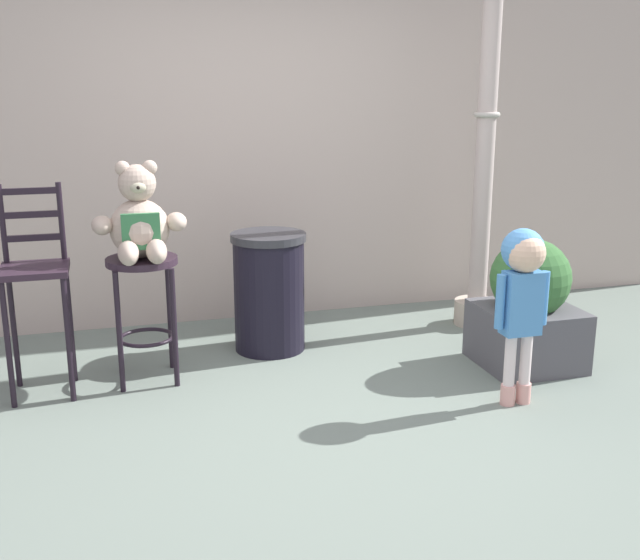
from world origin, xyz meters
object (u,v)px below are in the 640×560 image
Objects in this scene: bar_stool_with_teddy at (144,292)px; planter_with_shrub at (528,308)px; trash_bin at (269,292)px; teddy_bear at (140,223)px; bar_chair_empty at (36,281)px; child_walking at (523,279)px; lamppost at (483,186)px.

planter_with_shrub is (2.32, -0.40, -0.17)m from bar_stool_with_teddy.
trash_bin reaches higher than bar_stool_with_teddy.
teddy_bear is 1.06m from trash_bin.
planter_with_shrub is (2.90, -0.37, -0.29)m from bar_chair_empty.
teddy_bear reaches higher than bar_stool_with_teddy.
child_walking is (1.95, -0.89, -0.24)m from teddy_bear.
child_walking is 1.25× the size of trash_bin.
child_walking is 1.46m from lamppost.
bar_stool_with_teddy is 1.35× the size of teddy_bear.
child_walking is at bearing -19.32° from bar_chair_empty.
trash_bin is at bearing 14.36° from bar_chair_empty.
bar_chair_empty reaches higher than child_walking.
bar_stool_with_teddy is 2.16m from child_walking.
child_walking reaches higher than trash_bin.
teddy_bear is 0.66m from bar_chair_empty.
teddy_bear is at bearing -156.51° from trash_bin.
lamppost is at bearing 8.93° from bar_chair_empty.
bar_chair_empty is at bearing 172.67° from planter_with_shrub.
child_walking is at bearing -25.25° from bar_stool_with_teddy.
bar_stool_with_teddy is 0.42m from teddy_bear.
lamppost is (0.45, 1.36, 0.30)m from child_walking.
lamppost reaches higher than child_walking.
teddy_bear is at bearing -169.02° from lamppost.
bar_chair_empty is (-0.59, -0.00, -0.29)m from teddy_bear.
lamppost is at bearing 3.95° from trash_bin.
child_walking is 2.69m from bar_chair_empty.
lamppost is (1.58, 0.11, 0.62)m from trash_bin.
teddy_bear is 2.42m from planter_with_shrub.
child_walking is at bearing -47.92° from trash_bin.
teddy_bear is 0.57× the size of child_walking.
lamppost is at bearing 84.08° from planter_with_shrub.
bar_chair_empty reaches higher than bar_stool_with_teddy.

